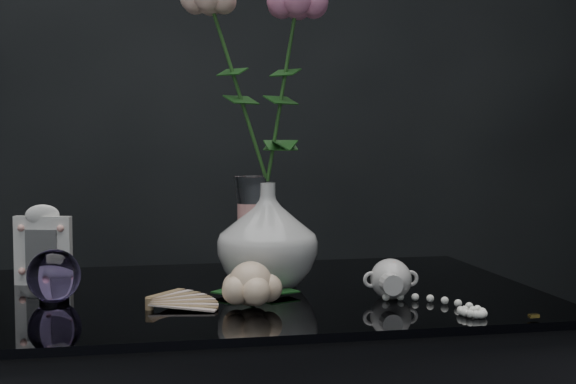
{
  "coord_description": "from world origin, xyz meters",
  "views": [
    {
      "loc": [
        -0.12,
        -1.19,
        1.01
      ],
      "look_at": [
        0.12,
        0.01,
        0.92
      ],
      "focal_mm": 50.0,
      "sensor_mm": 36.0,
      "label": 1
    }
  ],
  "objects": [
    {
      "name": "roses",
      "position": [
        0.09,
        0.08,
        1.12
      ],
      "size": [
        0.22,
        0.11,
        0.38
      ],
      "color": "#FFC0A9",
      "rests_on": "vase"
    },
    {
      "name": "paper_fan",
      "position": [
        -0.09,
        -0.06,
        0.77
      ],
      "size": [
        0.2,
        0.16,
        0.02
      ],
      "primitive_type": null,
      "rotation": [
        0.0,
        0.0,
        0.04
      ],
      "color": "beige",
      "rests_on": "table"
    },
    {
      "name": "wine_glass",
      "position": [
        0.08,
        0.09,
        0.85
      ],
      "size": [
        0.07,
        0.07,
        0.18
      ],
      "primitive_type": null,
      "rotation": [
        0.0,
        0.0,
        -0.39
      ],
      "color": "white",
      "rests_on": "table"
    },
    {
      "name": "loose_rose",
      "position": [
        0.05,
        -0.07,
        0.8
      ],
      "size": [
        0.18,
        0.21,
        0.07
      ],
      "primitive_type": null,
      "rotation": [
        0.0,
        0.0,
        -0.15
      ],
      "color": "#FFCCA4",
      "rests_on": "table"
    },
    {
      "name": "paperweight",
      "position": [
        -0.23,
        0.03,
        0.8
      ],
      "size": [
        0.1,
        0.1,
        0.08
      ],
      "primitive_type": null,
      "rotation": [
        0.0,
        0.0,
        -0.42
      ],
      "color": "#9578C4",
      "rests_on": "table"
    },
    {
      "name": "pearl_jar",
      "position": [
        0.27,
        -0.04,
        0.79
      ],
      "size": [
        0.22,
        0.23,
        0.06
      ],
      "primitive_type": null,
      "rotation": [
        0.0,
        0.0,
        -0.04
      ],
      "color": "silver",
      "rests_on": "table"
    },
    {
      "name": "vase",
      "position": [
        0.1,
        0.08,
        0.85
      ],
      "size": [
        0.2,
        0.2,
        0.17
      ],
      "primitive_type": "imported",
      "rotation": [
        0.0,
        0.0,
        -0.23
      ],
      "color": "silver",
      "rests_on": "table"
    },
    {
      "name": "picture_frame",
      "position": [
        -0.26,
        0.17,
        0.83
      ],
      "size": [
        0.12,
        0.1,
        0.13
      ],
      "primitive_type": null,
      "rotation": [
        0.0,
        0.0,
        -0.29
      ],
      "color": "white",
      "rests_on": "table"
    }
  ]
}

